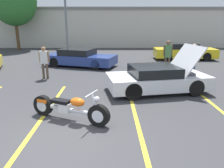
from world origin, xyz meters
TOP-DOWN VIEW (x-y plane):
  - ground_plane at (0.00, 0.00)m, footprint 80.00×80.00m
  - parking_stripe_middle at (-0.88, 1.76)m, footprint 0.12×5.95m
  - parking_stripe_back at (1.99, 1.76)m, footprint 0.12×5.95m
  - parking_stripe_far at (4.86, 1.76)m, footprint 0.12×5.95m
  - far_building at (0.00, 22.03)m, footprint 32.00×4.20m
  - light_pole at (-2.46, 14.46)m, footprint 1.21×0.28m
  - motorcycle at (-0.01, 1.23)m, footprint 2.43×1.23m
  - show_car_hood_open at (3.18, 4.00)m, footprint 4.36×2.54m
  - parked_car_mid_row at (-0.83, 9.54)m, footprint 4.98×3.25m
  - parked_car_right_row at (6.95, 12.24)m, footprint 4.69×1.96m
  - spectator_near_motorcycle at (4.45, 7.56)m, footprint 0.52×0.24m
  - spectator_by_show_car at (5.61, 6.74)m, footprint 0.52×0.23m
  - spectator_far_lot at (-2.14, 6.19)m, footprint 0.52×0.21m

SIDE VIEW (x-z plane):
  - ground_plane at x=0.00m, z-range 0.00..0.00m
  - parking_stripe_middle at x=-0.88m, z-range 0.00..0.01m
  - parking_stripe_back at x=1.99m, z-range 0.00..0.01m
  - parking_stripe_far at x=4.86m, z-range 0.00..0.01m
  - motorcycle at x=-0.01m, z-range -0.09..0.87m
  - parked_car_mid_row at x=-0.83m, z-range -0.02..1.12m
  - show_car_hood_open at x=3.18m, z-range -0.40..1.51m
  - parked_car_right_row at x=6.95m, z-range -0.02..1.22m
  - spectator_far_lot at x=-2.14m, z-range 0.15..1.79m
  - spectator_by_show_car at x=5.61m, z-range 0.17..1.90m
  - spectator_near_motorcycle at x=4.45m, z-range 0.19..2.02m
  - far_building at x=0.00m, z-range 0.14..4.54m
  - light_pole at x=-2.46m, z-range 0.38..7.59m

